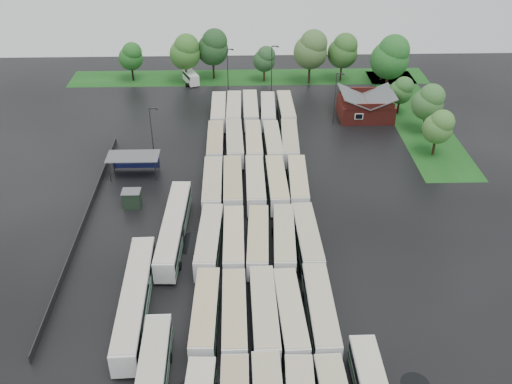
{
  "coord_description": "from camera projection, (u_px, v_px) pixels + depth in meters",
  "views": [
    {
      "loc": [
        -0.04,
        -58.09,
        46.56
      ],
      "look_at": [
        2.0,
        12.0,
        2.5
      ],
      "focal_mm": 40.0,
      "sensor_mm": 36.0,
      "label": 1
    }
  ],
  "objects": [
    {
      "name": "bus_r3c4",
      "position": [
        298.0,
        183.0,
        85.91
      ],
      "size": [
        3.2,
        12.84,
        3.55
      ],
      "rotation": [
        0.0,
        0.0,
        -0.04
      ],
      "color": "silver",
      "rests_on": "ground"
    },
    {
      "name": "bus_r5c4",
      "position": [
        286.0,
        110.0,
        108.65
      ],
      "size": [
        2.88,
        12.82,
        3.56
      ],
      "rotation": [
        0.0,
        0.0,
        0.01
      ],
      "color": "silver",
      "rests_on": "ground"
    },
    {
      "name": "west_fence",
      "position": [
        84.0,
        221.0,
        79.84
      ],
      "size": [
        0.1,
        50.0,
        1.2
      ],
      "primitive_type": "cube",
      "color": "#2D2D30",
      "rests_on": "ground"
    },
    {
      "name": "tree_north_6",
      "position": [
        384.0,
        55.0,
        124.62
      ],
      "size": [
        5.26,
        5.26,
        8.71
      ],
      "color": "black",
      "rests_on": "ground"
    },
    {
      "name": "bus_r3c3",
      "position": [
        277.0,
        184.0,
        85.58
      ],
      "size": [
        2.95,
        13.0,
        3.61
      ],
      "rotation": [
        0.0,
        0.0,
        0.01
      ],
      "color": "silver",
      "rests_on": "ground"
    },
    {
      "name": "artic_bus_west_b",
      "position": [
        174.0,
        228.0,
        76.17
      ],
      "size": [
        3.38,
        19.28,
        3.56
      ],
      "rotation": [
        0.0,
        0.0,
        -0.04
      ],
      "color": "silver",
      "rests_on": "ground"
    },
    {
      "name": "bus_r2c0",
      "position": [
        209.0,
        241.0,
        73.7
      ],
      "size": [
        3.39,
        13.14,
        3.62
      ],
      "rotation": [
        0.0,
        0.0,
        -0.05
      ],
      "color": "silver",
      "rests_on": "ground"
    },
    {
      "name": "bus_r1c1",
      "position": [
        234.0,
        316.0,
        62.35
      ],
      "size": [
        2.78,
        12.55,
        3.49
      ],
      "rotation": [
        0.0,
        0.0,
        0.01
      ],
      "color": "silver",
      "rests_on": "ground"
    },
    {
      "name": "tree_north_2",
      "position": [
        213.0,
        47.0,
        124.24
      ],
      "size": [
        6.86,
        6.86,
        11.36
      ],
      "color": "black",
      "rests_on": "ground"
    },
    {
      "name": "bus_r2c3",
      "position": [
        284.0,
        240.0,
        73.83
      ],
      "size": [
        3.34,
        12.93,
        3.57
      ],
      "rotation": [
        0.0,
        0.0,
        -0.05
      ],
      "color": "silver",
      "rests_on": "ground"
    },
    {
      "name": "bus_r3c2",
      "position": [
        255.0,
        185.0,
        85.54
      ],
      "size": [
        2.82,
        13.05,
        3.63
      ],
      "rotation": [
        0.0,
        0.0,
        0.0
      ],
      "color": "silver",
      "rests_on": "ground"
    },
    {
      "name": "bus_r2c2",
      "position": [
        258.0,
        241.0,
        73.75
      ],
      "size": [
        3.23,
        12.72,
        3.51
      ],
      "rotation": [
        0.0,
        0.0,
        -0.04
      ],
      "color": "silver",
      "rests_on": "ground"
    },
    {
      "name": "bus_r5c0",
      "position": [
        219.0,
        111.0,
        108.24
      ],
      "size": [
        2.79,
        12.73,
        3.54
      ],
      "rotation": [
        0.0,
        0.0,
        0.01
      ],
      "color": "silver",
      "rests_on": "ground"
    },
    {
      "name": "bus_r4c4",
      "position": [
        290.0,
        143.0,
        97.17
      ],
      "size": [
        3.29,
        13.09,
        3.61
      ],
      "rotation": [
        0.0,
        0.0,
        -0.04
      ],
      "color": "silver",
      "rests_on": "ground"
    },
    {
      "name": "utility_hut",
      "position": [
        132.0,
        199.0,
        83.5
      ],
      "size": [
        2.7,
        2.2,
        2.62
      ],
      "color": "black",
      "rests_on": "ground"
    },
    {
      "name": "grass_strip_north",
      "position": [
        249.0,
        77.0,
        128.83
      ],
      "size": [
        80.0,
        10.0,
        0.01
      ],
      "primitive_type": "cube",
      "color": "#144B13",
      "rests_on": "ground"
    },
    {
      "name": "tree_north_5",
      "position": [
        343.0,
        50.0,
        123.28
      ],
      "size": [
        6.52,
        6.52,
        10.8
      ],
      "color": "#311F10",
      "rests_on": "ground"
    },
    {
      "name": "lamp_post_nw",
      "position": [
        153.0,
        132.0,
        91.75
      ],
      "size": [
        1.57,
        0.31,
        10.18
      ],
      "color": "#2D2D30",
      "rests_on": "ground"
    },
    {
      "name": "brick_building",
      "position": [
        365.0,
        108.0,
        109.74
      ],
      "size": [
        10.07,
        8.6,
        5.39
      ],
      "color": "maroon",
      "rests_on": "ground"
    },
    {
      "name": "tree_north_1",
      "position": [
        185.0,
        51.0,
        122.45
      ],
      "size": [
        6.59,
        6.59,
        10.92
      ],
      "color": "black",
      "rests_on": "ground"
    },
    {
      "name": "tree_north_4",
      "position": [
        311.0,
        49.0,
        121.57
      ],
      "size": [
        7.25,
        7.25,
        12.0
      ],
      "color": "#36271B",
      "rests_on": "ground"
    },
    {
      "name": "tree_east_3",
      "position": [
        391.0,
        57.0,
        115.65
      ],
      "size": [
        7.8,
        7.8,
        12.92
      ],
      "color": "#342311",
      "rests_on": "ground"
    },
    {
      "name": "bus_r5c2",
      "position": [
        250.0,
        110.0,
        108.72
      ],
      "size": [
        2.82,
        12.99,
        3.61
      ],
      "rotation": [
        0.0,
        0.0,
        0.0
      ],
      "color": "silver",
      "rests_on": "ground"
    },
    {
      "name": "bus_r4c2",
      "position": [
        254.0,
        144.0,
        96.95
      ],
      "size": [
        2.78,
        12.83,
        3.57
      ],
      "rotation": [
        0.0,
        0.0,
        0.0
      ],
      "color": "silver",
      "rests_on": "ground"
    },
    {
      "name": "tree_east_2",
      "position": [
        402.0,
        90.0,
        109.54
      ],
      "size": [
        4.61,
        4.61,
        7.64
      ],
      "color": "black",
      "rests_on": "ground"
    },
    {
      "name": "puddle_2",
      "position": [
        193.0,
        243.0,
        76.52
      ],
      "size": [
        5.13,
        5.13,
        0.01
      ],
      "primitive_type": "cylinder",
      "color": "black",
      "rests_on": "ground"
    },
    {
      "name": "wash_shed",
      "position": [
        134.0,
        158.0,
        90.57
      ],
      "size": [
        8.2,
        4.2,
        3.58
      ],
      "color": "#2D2D30",
      "rests_on": "ground"
    },
    {
      "name": "bus_r3c1",
      "position": [
        233.0,
        185.0,
        85.48
      ],
      "size": [
        2.96,
        13.06,
        3.63
      ],
      "rotation": [
        0.0,
        0.0,
        0.01
      ],
      "color": "silver",
      "rests_on": "ground"
    },
    {
      "name": "bus_r4c1",
      "position": [
        235.0,
        143.0,
        97.07
      ],
      "size": [
        3.19,
        13.25,
        3.67
      ],
      "rotation": [
        0.0,
        0.0,
        0.03
      ],
      "color": "silver",
      "rests_on": "ground"
    },
    {
      "name": "minibus",
      "position": [
        191.0,
        77.0,
        125.14
      ],
      "size": [
        4.05,
        6.02,
        2.47
      ],
      "rotation": [
        0.0,
        0.0,
        0.39
      ],
      "color": "white",
      "rests_on": "ground"
    },
    {
      "name": "bus_r1c3",
      "position": [
        290.0,
        315.0,
        62.36
      ],
      "size": [
        3.23,
        12.75,
        3.52
      ],
      "rotation": [
        0.0,
        0.0,
        0.04
      ],
      "color": "silver",
      "rests_on": "ground"
    },
    {
      "name": "tree_east_4",
      "position": [
        391.0,
        57.0,
        121.61
      ],
      "size": [
        5.86,
        5.86,
        9.7
      ],
      "color": "#2E2018",
      "rests_on": "ground"
    },
    {
      "name": "puddle_4",
      "position": [
        415.0,
        384.0,
        56.96
      ],
      "size": [
        2.93,
        2.93,
        0.01
      ],
      "primitive_type": "cylinder",
      "color": "black",
      "rests_on": "ground"
    },
    {
      "name": "tree_east_0",
      "position": [
        439.0,
        127.0,
        94.75
      ],
      "size": [
        5.07,
        5.06,
        8.38
      ],
      "color": "black",
      "rests_on": "ground"
    },
    {
      "name": "lamp_post_back_e",
      "position": [
        272.0,
        66.0,
        118.13
      ],
      "size": [
        1.56,
        0.3,
        10.14
      ],
      "color": "#2D2D30",
      "rests_on": "ground"
    },
    {
      "name": "bus_r4c3",
      "position": [
        273.0,
        144.0,
        96.98
      ],
      "size": [
        2.97,
        12.73,
        3.53
      ],
      "rotation": [
        0.0,
        0.0,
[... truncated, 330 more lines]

